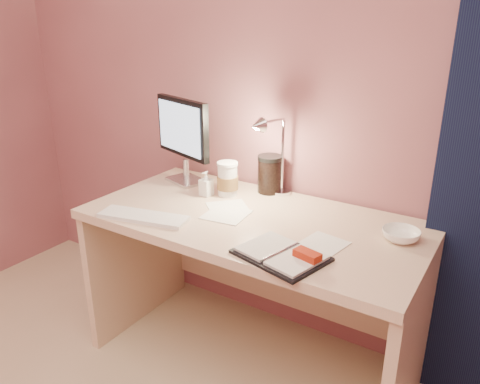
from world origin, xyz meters
The scene contains 12 objects.
desk centered at (0.00, 1.45, 0.50)m, with size 1.40×0.70×0.73m.
monitor centered at (-0.51, 1.58, 0.98)m, with size 0.38×0.19×0.41m.
keyboard centered at (-0.37, 1.13, 0.74)m, with size 0.38×0.11×0.02m, color white.
planner centered at (0.26, 1.14, 0.74)m, with size 0.34×0.28×0.05m.
paper_a centered at (-0.10, 1.34, 0.73)m, with size 0.17×0.17×0.00m, color silver.
paper_b centered at (0.34, 1.31, 0.73)m, with size 0.15×0.15×0.00m, color silver.
paper_c centered at (-0.14, 1.40, 0.73)m, with size 0.17×0.17×0.00m, color silver.
coffee_cup centered at (-0.23, 1.54, 0.80)m, with size 0.10×0.10×0.16m.
bowl centered at (0.57, 1.49, 0.75)m, with size 0.14×0.14×0.04m, color white.
lotion_bottle centered at (-0.31, 1.48, 0.79)m, with size 0.05×0.05×0.11m, color white.
dark_jar centered at (-0.08, 1.67, 0.81)m, with size 0.11×0.11×0.16m, color black.
desk_lamp centered at (0.00, 1.60, 0.96)m, with size 0.14×0.23×0.38m.
Camera 1 is at (0.90, -0.14, 1.51)m, focal length 35.00 mm.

